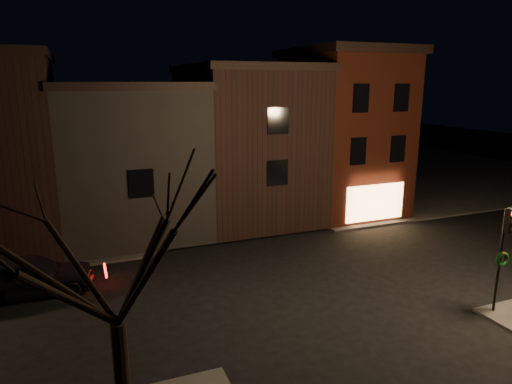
% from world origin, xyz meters
% --- Properties ---
extents(ground, '(120.00, 120.00, 0.00)m').
position_xyz_m(ground, '(0.00, 0.00, 0.00)').
color(ground, black).
rests_on(ground, ground).
extents(sidewalk_far_right, '(30.00, 30.00, 0.12)m').
position_xyz_m(sidewalk_far_right, '(20.00, 20.00, 0.06)').
color(sidewalk_far_right, '#2D2B28').
rests_on(sidewalk_far_right, ground).
extents(corner_building, '(6.50, 8.50, 10.50)m').
position_xyz_m(corner_building, '(8.00, 9.47, 5.40)').
color(corner_building, '#46170C').
rests_on(corner_building, ground).
extents(row_building_a, '(7.30, 10.30, 9.40)m').
position_xyz_m(row_building_a, '(1.50, 10.50, 4.83)').
color(row_building_a, black).
rests_on(row_building_a, ground).
extents(row_building_b, '(7.80, 10.30, 8.40)m').
position_xyz_m(row_building_b, '(-5.75, 10.50, 4.33)').
color(row_building_b, black).
rests_on(row_building_b, ground).
extents(traffic_signal, '(0.58, 0.38, 4.05)m').
position_xyz_m(traffic_signal, '(5.60, -5.51, 2.81)').
color(traffic_signal, black).
rests_on(traffic_signal, sidewalk_near_right).
extents(bare_tree_left, '(5.60, 5.60, 7.50)m').
position_xyz_m(bare_tree_left, '(-8.00, -7.00, 5.43)').
color(bare_tree_left, black).
rests_on(bare_tree_left, sidewalk_near_left).
extents(parked_car_a, '(4.97, 2.12, 1.68)m').
position_xyz_m(parked_car_a, '(-10.76, 2.75, 0.84)').
color(parked_car_a, black).
rests_on(parked_car_a, ground).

